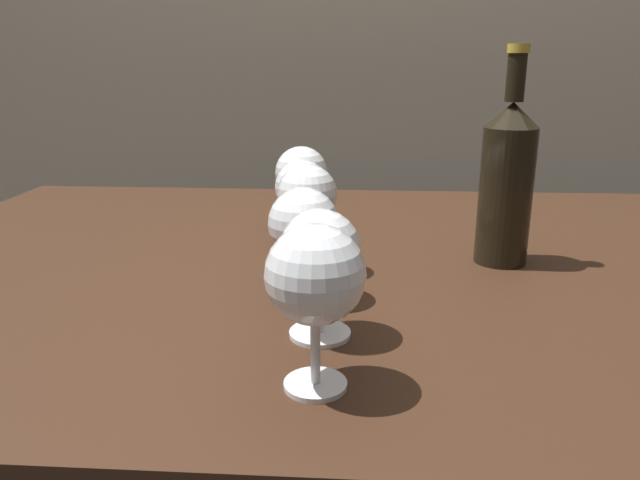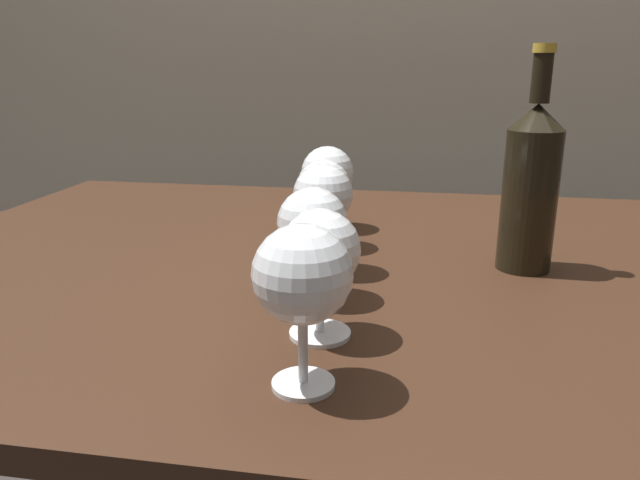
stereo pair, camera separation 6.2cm
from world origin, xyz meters
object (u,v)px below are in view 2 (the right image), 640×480
Objects in this scene: wine_glass_chardonnay at (302,277)px; wine_glass_merlot at (323,189)px; wine_bottle at (530,184)px; wine_glass_empty at (320,253)px; wine_glass_cabernet at (327,174)px; wine_glass_port at (312,225)px; wine_glass_white at (323,197)px.

wine_glass_chardonnay reaches higher than wine_glass_merlot.
wine_bottle is (0.30, -0.05, 0.03)m from wine_glass_merlot.
wine_glass_empty is 0.43m from wine_glass_cabernet.
wine_glass_empty and wine_glass_merlot have the same top height.
wine_glass_chardonnay is at bearing -83.12° from wine_glass_merlot.
wine_glass_chardonnay reaches higher than wine_glass_port.
wine_glass_port is 0.46× the size of wine_bottle.
wine_bottle reaches higher than wine_glass_merlot.
wine_glass_cabernet is at bearing 96.67° from wine_glass_chardonnay.
wine_bottle is (0.31, -0.16, 0.03)m from wine_glass_cabernet.
wine_glass_cabernet is at bearing 95.84° from wine_glass_merlot.
wine_bottle reaches higher than wine_glass_chardonnay.
wine_glass_port reaches higher than wine_glass_merlot.
wine_glass_white is (-0.03, 0.20, 0.01)m from wine_glass_empty.
wine_glass_chardonnay is at bearing -83.91° from wine_glass_white.
wine_glass_cabernet is 0.47× the size of wine_bottle.
wine_glass_empty is at bearing -133.21° from wine_bottle.
wine_glass_white reaches higher than wine_glass_merlot.
wine_glass_white is (-0.03, 0.31, 0.00)m from wine_glass_chardonnay.
wine_glass_cabernet reaches higher than wine_glass_port.
wine_bottle reaches higher than wine_glass_empty.
wine_glass_empty and wine_glass_port have the same top height.
wine_bottle is at bearing -9.99° from wine_glass_merlot.
wine_glass_white is 1.05× the size of wine_glass_cabernet.
wine_glass_chardonnay is 0.21m from wine_glass_port.
wine_bottle is at bearing 46.79° from wine_glass_empty.
wine_glass_cabernet reaches higher than wine_glass_merlot.
wine_glass_cabernet reaches higher than wine_glass_empty.
wine_glass_cabernet is at bearing 97.96° from wine_glass_empty.
wine_glass_empty is at bearing 91.43° from wine_glass_chardonnay.
wine_glass_cabernet is (-0.01, 0.11, 0.00)m from wine_glass_merlot.
wine_glass_port is at bearing -84.19° from wine_glass_cabernet.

